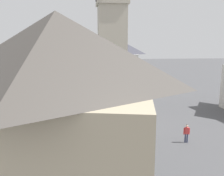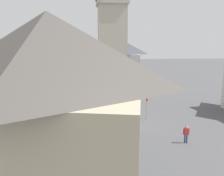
% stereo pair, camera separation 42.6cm
% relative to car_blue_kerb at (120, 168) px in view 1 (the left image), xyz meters
% --- Properties ---
extents(ground_plane, '(200.00, 200.00, 0.00)m').
position_rel_car_blue_kerb_xyz_m(ground_plane, '(-10.10, 0.57, -0.76)').
color(ground_plane, '#4C4C4F').
extents(car_blue_kerb, '(4.35, 2.34, 1.53)m').
position_rel_car_blue_kerb_xyz_m(car_blue_kerb, '(0.00, 0.00, 0.00)').
color(car_blue_kerb, '#236B38').
rests_on(car_blue_kerb, ground).
extents(car_silver_kerb, '(4.42, 2.68, 1.53)m').
position_rel_car_blue_kerb_xyz_m(car_silver_kerb, '(-14.32, -8.28, 0.00)').
color(car_silver_kerb, silver).
rests_on(car_silver_kerb, ground).
extents(car_red_corner, '(4.29, 2.14, 1.53)m').
position_rel_car_blue_kerb_xyz_m(car_red_corner, '(-20.94, -6.69, 0.00)').
color(car_red_corner, black).
rests_on(car_red_corner, ground).
extents(pedestrian, '(0.27, 0.56, 1.69)m').
position_rel_car_blue_kerb_xyz_m(pedestrian, '(-5.30, 6.78, 0.25)').
color(pedestrian, '#2D3351').
rests_on(pedestrian, ground).
extents(building_shop_left, '(6.93, 7.38, 9.95)m').
position_rel_car_blue_kerb_xyz_m(building_shop_left, '(6.69, -3.08, 4.30)').
color(building_shop_left, tan).
rests_on(building_shop_left, ground).
extents(building_corner_back, '(6.82, 7.54, 9.08)m').
position_rel_car_blue_kerb_xyz_m(building_corner_back, '(-31.25, 4.67, 3.86)').
color(building_corner_back, beige).
rests_on(building_corner_back, ground).
extents(lamp_post, '(0.36, 0.36, 4.44)m').
position_rel_car_blue_kerb_xyz_m(lamp_post, '(-12.89, -4.70, 2.26)').
color(lamp_post, black).
rests_on(lamp_post, ground).
extents(road_sign, '(0.60, 0.07, 2.80)m').
position_rel_car_blue_kerb_xyz_m(road_sign, '(-12.35, 4.82, 1.14)').
color(road_sign, gray).
rests_on(road_sign, ground).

